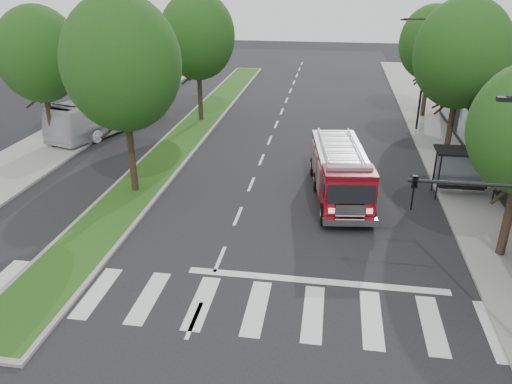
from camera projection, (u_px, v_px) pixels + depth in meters
ground at (220, 259)px, 20.65m from camera, size 140.00×140.00×0.00m
sidewalk_right at (477, 183)px, 27.89m from camera, size 5.00×80.00×0.15m
sidewalk_left at (32, 157)px, 31.68m from camera, size 5.00×80.00×0.15m
median at (195, 127)px, 37.71m from camera, size 3.00×50.00×0.15m
bus_shelter at (466, 160)px, 25.60m from camera, size 3.20×1.60×2.61m
tree_right_mid at (462, 54)px, 29.03m from camera, size 5.60×5.60×9.72m
tree_right_far at (432, 43)px, 38.32m from camera, size 5.00×5.00×8.73m
tree_median_near at (122, 64)px, 24.14m from camera, size 5.80×5.80×10.16m
tree_median_far at (197, 36)px, 36.91m from camera, size 5.60×5.60×9.72m
tree_left_mid at (39, 55)px, 30.94m from camera, size 5.20×5.20×9.16m
streetlight_right_far at (422, 70)px, 35.43m from camera, size 2.11×0.20×8.00m
fire_engine at (340, 173)px, 25.78m from camera, size 3.44×8.36×2.81m
city_bus at (110, 111)px, 36.73m from camera, size 5.46×10.86×2.95m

